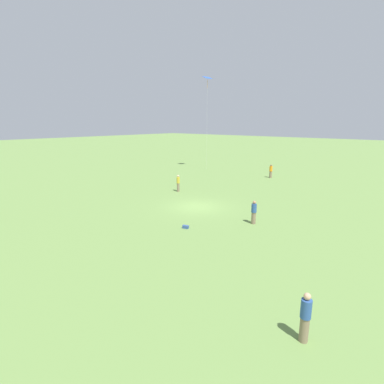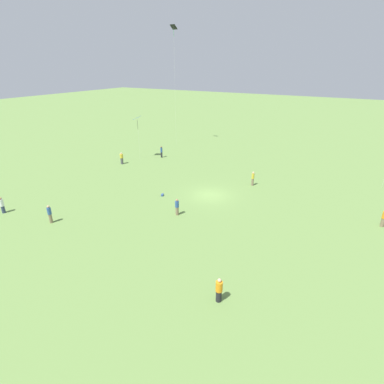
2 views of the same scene
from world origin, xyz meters
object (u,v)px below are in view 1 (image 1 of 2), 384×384
at_px(person_0, 254,212).
at_px(picnic_bag_0, 186,227).
at_px(person_6, 271,171).
at_px(kite_3, 207,81).
at_px(person_2, 305,317).
at_px(person_5, 178,183).

height_order(person_0, picnic_bag_0, person_0).
bearing_deg(person_6, picnic_bag_0, -2.64).
distance_m(person_0, picnic_bag_0, 5.06).
bearing_deg(person_0, kite_3, -77.05).
distance_m(person_0, person_2, 11.95).
bearing_deg(picnic_bag_0, person_5, -134.22).
relative_size(person_2, person_6, 1.03).
height_order(person_0, person_2, person_2).
bearing_deg(kite_3, person_5, -91.19).
height_order(person_6, picnic_bag_0, person_6).
height_order(person_6, kite_3, kite_3).
relative_size(person_0, kite_3, 0.13).
distance_m(person_2, picnic_bag_0, 11.76).
bearing_deg(person_6, person_5, -29.19).
relative_size(person_0, person_5, 0.97).
relative_size(person_2, kite_3, 0.13).
distance_m(person_5, kite_3, 19.73).
distance_m(person_2, person_6, 30.87).
relative_size(person_5, picnic_bag_0, 3.79).
bearing_deg(person_5, person_2, 140.42).
distance_m(person_0, person_5, 11.82).
relative_size(person_5, person_6, 1.02).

